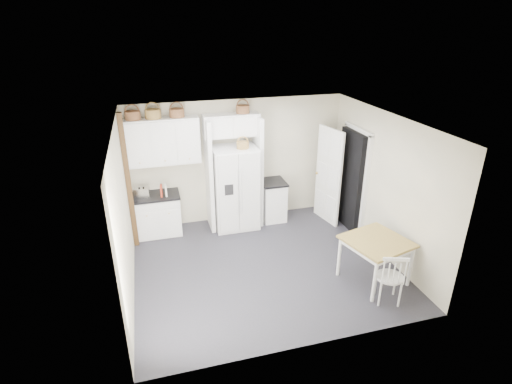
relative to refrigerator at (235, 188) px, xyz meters
name	(u,v)px	position (x,y,z in m)	size (l,w,h in m)	color
floor	(264,265)	(0.15, -1.61, -0.86)	(4.50, 4.50, 0.00)	#292831
ceiling	(266,122)	(0.15, -1.61, 1.74)	(4.50, 4.50, 0.00)	white
wall_back	(238,161)	(0.15, 0.39, 0.44)	(4.50, 4.50, 0.00)	#ADAA96
wall_left	(124,216)	(-2.10, -1.61, 0.44)	(4.00, 4.00, 0.00)	#ADAA96
wall_right	(384,185)	(2.40, -1.61, 0.44)	(4.00, 4.00, 0.00)	#ADAA96
refrigerator	(235,188)	(0.00, 0.00, 0.00)	(0.89, 0.72, 1.73)	white
base_cab_left	(158,215)	(-1.59, 0.09, -0.46)	(0.88, 0.56, 0.82)	white
base_cab_right	(273,201)	(0.85, 0.09, -0.44)	(0.48, 0.58, 0.84)	white
dining_table	(374,260)	(1.78, -2.53, -0.48)	(0.93, 0.93, 0.77)	olive
windsor_chair	(389,277)	(1.72, -3.06, -0.43)	(0.43, 0.39, 0.87)	white
counter_left	(156,196)	(-1.59, 0.09, -0.03)	(0.92, 0.59, 0.04)	black
counter_right	(273,182)	(0.85, 0.09, 0.00)	(0.52, 0.61, 0.04)	black
toaster	(142,193)	(-1.85, 0.03, 0.09)	(0.29, 0.17, 0.20)	silver
cookbook_red	(161,191)	(-1.48, 0.01, 0.11)	(0.03, 0.15, 0.23)	#A6301C
cookbook_cream	(166,190)	(-1.39, 0.01, 0.11)	(0.03, 0.15, 0.23)	white
basket_upper_a	(133,115)	(-1.85, 0.22, 1.57)	(0.28, 0.28, 0.16)	brown
basket_upper_b	(153,114)	(-1.48, 0.22, 1.57)	(0.29, 0.29, 0.17)	olive
basket_upper_c	(177,113)	(-1.04, 0.22, 1.57)	(0.28, 0.28, 0.16)	brown
basket_bridge_b	(243,109)	(0.24, 0.22, 1.56)	(0.27, 0.27, 0.15)	brown
basket_fridge_b	(243,145)	(0.15, -0.10, 0.93)	(0.24, 0.24, 0.13)	olive
upper_cabinet	(163,141)	(-1.35, 0.22, 1.04)	(1.40, 0.34, 0.90)	white
bridge_cabinet	(231,125)	(0.00, 0.22, 1.26)	(1.12, 0.34, 0.45)	white
fridge_panel_left	(209,176)	(-0.51, 0.09, 0.29)	(0.08, 0.60, 2.30)	white
fridge_panel_right	(258,171)	(0.51, 0.09, 0.29)	(0.08, 0.60, 2.30)	white
trim_post	(129,183)	(-2.05, -0.26, 0.44)	(0.09, 0.09, 2.60)	black
doorway_void	(351,180)	(2.31, -0.61, 0.16)	(0.18, 0.85, 2.05)	black
door_slab	(328,176)	(1.95, -0.28, 0.16)	(0.80, 0.04, 2.05)	white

